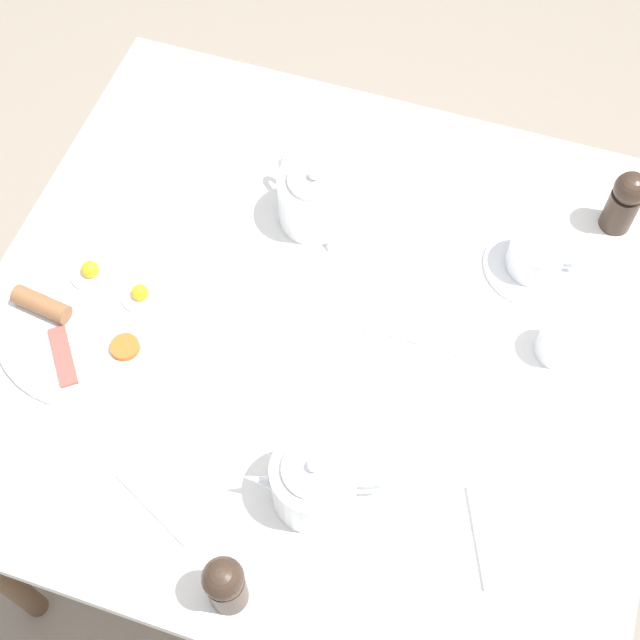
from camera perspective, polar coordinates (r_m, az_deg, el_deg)
name	(u,v)px	position (r m, az deg, el deg)	size (l,w,h in m)	color
ground_plane	(320,483)	(2.03, 0.00, -10.40)	(8.00, 8.00, 0.00)	gray
table	(320,347)	(1.44, 0.00, -1.74)	(0.98, 1.06, 0.72)	white
breakfast_plate	(92,316)	(1.42, -14.38, 0.25)	(0.30, 0.30, 0.04)	white
teapot_near	(315,482)	(1.22, -0.33, -10.30)	(0.12, 0.20, 0.12)	white
teapot_far	(314,198)	(1.45, -0.41, 7.80)	(0.13, 0.17, 0.12)	white
teacup_with_saucer_left	(536,257)	(1.45, 13.65, 3.93)	(0.16, 0.16, 0.07)	white
creamer_jug	(561,340)	(1.38, 15.15, -1.25)	(0.09, 0.07, 0.06)	white
pepper_grinder	(225,584)	(1.17, -6.08, -16.47)	(0.05, 0.05, 0.12)	#38281E
salt_grinder	(625,201)	(1.51, 18.94, 7.24)	(0.05, 0.05, 0.12)	#38281E
napkin_folded	(512,534)	(1.27, 12.17, -13.26)	(0.17, 0.15, 0.01)	white
fork_by_plate	(190,118)	(1.64, -8.32, 12.67)	(0.10, 0.17, 0.00)	silver
knife_by_plate	(402,335)	(1.37, 5.24, -0.99)	(0.02, 0.21, 0.00)	silver
spoon_for_tea	(150,504)	(1.28, -10.83, -11.49)	(0.08, 0.15, 0.00)	silver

